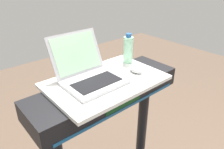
# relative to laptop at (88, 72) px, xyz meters

# --- Properties ---
(desk_board) EXTENTS (0.63, 0.42, 0.02)m
(desk_board) POSITION_rel_laptop_xyz_m (0.08, -0.05, -0.06)
(desk_board) COLOR white
(desk_board) RESTS_ON treadmill_base
(laptop) EXTENTS (0.30, 0.34, 0.23)m
(laptop) POSITION_rel_laptop_xyz_m (0.00, 0.00, 0.00)
(laptop) COLOR #B7B7BC
(laptop) RESTS_ON desk_board
(computer_mouse) EXTENTS (0.07, 0.11, 0.03)m
(computer_mouse) POSITION_rel_laptop_xyz_m (0.27, -0.09, -0.03)
(computer_mouse) COLOR #B2B2B7
(computer_mouse) RESTS_ON desk_board
(water_bottle) EXTENTS (0.06, 0.06, 0.19)m
(water_bottle) POSITION_rel_laptop_xyz_m (0.33, 0.04, 0.04)
(water_bottle) COLOR #9EDBB2
(water_bottle) RESTS_ON desk_board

